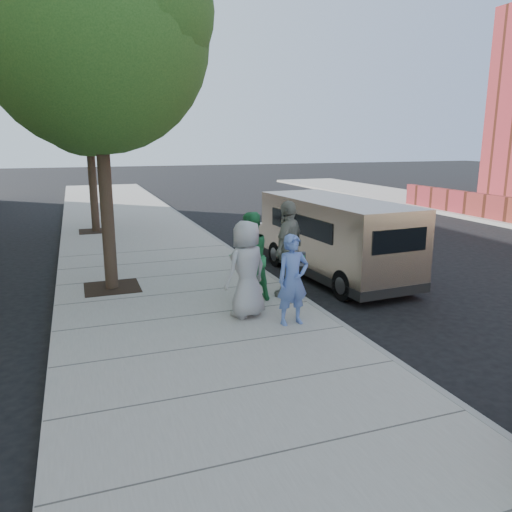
% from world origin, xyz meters
% --- Properties ---
extents(ground, '(120.00, 120.00, 0.00)m').
position_xyz_m(ground, '(0.00, 0.00, 0.00)').
color(ground, black).
rests_on(ground, ground).
extents(sidewalk, '(5.00, 60.00, 0.15)m').
position_xyz_m(sidewalk, '(-1.00, 0.00, 0.07)').
color(sidewalk, gray).
rests_on(sidewalk, ground).
extents(curb_face, '(0.12, 60.00, 0.16)m').
position_xyz_m(curb_face, '(1.44, 0.00, 0.07)').
color(curb_face, gray).
rests_on(curb_face, ground).
extents(tree_near, '(4.62, 4.60, 7.53)m').
position_xyz_m(tree_near, '(-2.25, 2.40, 5.55)').
color(tree_near, black).
rests_on(tree_near, sidewalk).
extents(tree_far, '(3.92, 3.80, 6.49)m').
position_xyz_m(tree_far, '(-2.25, 10.00, 4.88)').
color(tree_far, black).
rests_on(tree_far, sidewalk).
extents(parking_meter, '(0.28, 0.17, 1.27)m').
position_xyz_m(parking_meter, '(0.78, -0.84, 1.07)').
color(parking_meter, gray).
rests_on(parking_meter, sidewalk).
extents(van, '(2.10, 5.42, 1.97)m').
position_xyz_m(van, '(3.05, 2.04, 1.04)').
color(van, '#C5A98E').
rests_on(van, ground).
extents(person_officer, '(0.61, 0.41, 1.64)m').
position_xyz_m(person_officer, '(0.59, -1.04, 0.97)').
color(person_officer, '#5D7BC6').
rests_on(person_officer, sidewalk).
extents(person_green_shirt, '(1.04, 0.90, 1.84)m').
position_xyz_m(person_green_shirt, '(0.30, 0.46, 1.07)').
color(person_green_shirt, '#2D8C4B').
rests_on(person_green_shirt, sidewalk).
extents(person_gray_shirt, '(1.04, 0.87, 1.81)m').
position_xyz_m(person_gray_shirt, '(-0.04, -0.38, 1.06)').
color(person_gray_shirt, '#ACACAF').
rests_on(person_gray_shirt, sidewalk).
extents(person_striped_polo, '(1.19, 1.19, 2.03)m').
position_xyz_m(person_striped_polo, '(1.20, 0.54, 1.16)').
color(person_striped_polo, gray).
rests_on(person_striped_polo, sidewalk).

